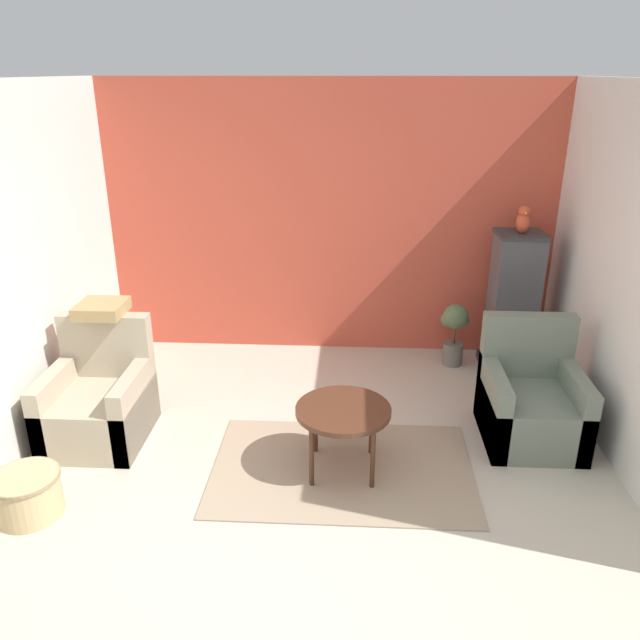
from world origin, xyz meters
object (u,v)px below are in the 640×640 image
at_px(birdcage, 513,304).
at_px(potted_plant, 455,328).
at_px(coffee_table, 343,414).
at_px(parrot, 523,220).
at_px(armchair_left, 99,404).
at_px(wicker_basket, 27,494).
at_px(armchair_right, 531,404).

xyz_separation_m(birdcage, potted_plant, (-0.53, 0.05, -0.29)).
relative_size(coffee_table, parrot, 2.63).
xyz_separation_m(armchair_left, potted_plant, (3.06, 1.53, 0.10)).
distance_m(parrot, potted_plant, 1.24).
distance_m(parrot, wicker_basket, 4.65).
bearing_deg(wicker_basket, armchair_left, 82.85).
bearing_deg(coffee_table, armchair_right, 20.06).
bearing_deg(armchair_right, potted_plant, 107.70).
height_order(armchair_left, potted_plant, armchair_left).
height_order(armchair_right, potted_plant, armchair_right).
relative_size(birdcage, parrot, 5.24).
bearing_deg(coffee_table, wicker_basket, -163.36).
relative_size(armchair_left, wicker_basket, 2.10).
distance_m(armchair_right, wicker_basket, 3.80).
distance_m(coffee_table, potted_plant, 2.17).
relative_size(birdcage, potted_plant, 2.15).
relative_size(parrot, potted_plant, 0.41).
xyz_separation_m(coffee_table, parrot, (1.61, 1.83, 1.04)).
height_order(coffee_table, parrot, parrot).
distance_m(coffee_table, wicker_basket, 2.22).
bearing_deg(armchair_right, birdcage, 85.38).
bearing_deg(parrot, armchair_left, -157.64).
relative_size(coffee_table, armchair_right, 0.73).
xyz_separation_m(coffee_table, wicker_basket, (-2.10, -0.63, -0.31)).
distance_m(coffee_table, parrot, 2.65).
distance_m(coffee_table, birdcage, 2.45).
distance_m(armchair_right, birdcage, 1.34).
relative_size(armchair_right, birdcage, 0.69).
relative_size(coffee_table, potted_plant, 1.08).
xyz_separation_m(birdcage, wicker_basket, (-3.71, -2.46, -0.52)).
height_order(armchair_left, wicker_basket, armchair_left).
relative_size(birdcage, wicker_basket, 3.05).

